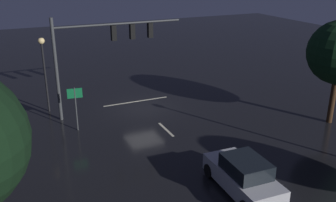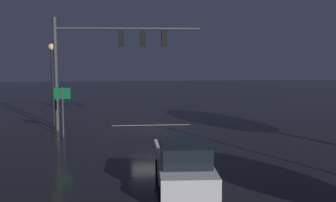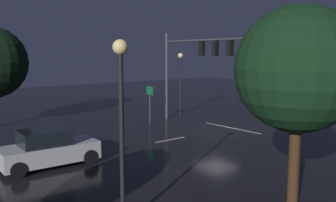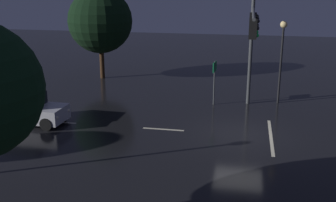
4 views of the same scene
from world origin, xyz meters
name	(u,v)px [view 4 (image 4 of 4)]	position (x,y,z in m)	size (l,w,h in m)	color
ground_plane	(240,135)	(0.00, 0.00, 0.00)	(80.00, 80.00, 0.00)	black
traffic_signal_assembly	(252,34)	(2.52, -0.34, 4.81)	(8.67, 0.47, 6.68)	#383A3D
lane_dash_far	(163,129)	(0.00, 4.00, 0.00)	(2.20, 0.16, 0.01)	beige
lane_dash_mid	(57,122)	(0.00, 10.00, 0.00)	(2.20, 0.16, 0.01)	beige
stop_bar	(271,137)	(0.00, -1.52, 0.00)	(5.00, 0.16, 0.01)	beige
car_approaching	(26,109)	(-0.43, 11.57, 0.80)	(2.04, 4.42, 1.70)	#B7B7BC
street_lamp_right_kerb	(282,47)	(6.19, -2.21, 3.62)	(0.44, 0.44, 5.18)	black
route_sign	(214,74)	(5.03, 1.80, 2.00)	(0.90, 0.17, 2.77)	#383A3D
tree_right_near	(100,21)	(10.65, 11.16, 4.51)	(4.97, 4.97, 7.00)	#382314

